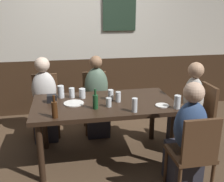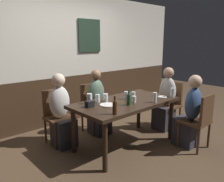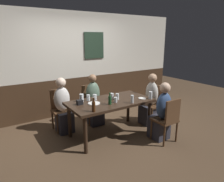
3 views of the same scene
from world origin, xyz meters
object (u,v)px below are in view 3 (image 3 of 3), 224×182
object	(u,v)px
chair_right_near	(168,118)
pint_glass_stout	(132,100)
person_mid_far	(94,103)
tumbler_short	(117,97)
person_head_east	(150,103)
plate_white_large	(94,103)
plate_white_small	(142,98)
chair_left_far	(61,107)
pint_glass_pale	(88,98)
dining_table	(110,105)
highball_clear	(95,98)
person_left_far	(63,109)
chair_mid_far	(91,101)
beer_bottle_green	(110,100)
chair_head_east	(155,102)
condiment_caddy	(80,102)
tumbler_water	(82,98)
beer_glass_half	(150,96)
beer_glass_tall	(116,100)
pint_glass_amber	(112,96)
person_right_near	(161,116)
beer_bottle_brown	(94,106)

from	to	relation	value
chair_right_near	pint_glass_stout	world-z (taller)	pint_glass_stout
person_mid_far	tumbler_short	world-z (taller)	person_mid_far
person_head_east	person_mid_far	size ratio (longest dim) A/B	1.01
plate_white_large	plate_white_small	size ratio (longest dim) A/B	1.53
chair_left_far	pint_glass_pale	bearing A→B (deg)	-59.06
dining_table	highball_clear	size ratio (longest dim) A/B	13.86
tumbler_short	plate_white_large	xyz separation A→B (m)	(-0.53, 0.03, -0.05)
person_left_far	pint_glass_stout	size ratio (longest dim) A/B	7.51
chair_mid_far	plate_white_large	xyz separation A→B (m)	(-0.36, -0.84, 0.25)
highball_clear	beer_bottle_green	xyz separation A→B (m)	(0.12, -0.38, 0.03)
chair_head_east	condiment_caddy	xyz separation A→B (m)	(-1.87, 0.12, 0.29)
dining_table	pint_glass_stout	distance (m)	0.47
plate_white_small	chair_right_near	bearing A→B (deg)	-80.44
person_head_east	tumbler_short	world-z (taller)	person_head_east
beer_bottle_green	highball_clear	bearing A→B (deg)	106.89
person_head_east	pint_glass_stout	size ratio (longest dim) A/B	7.58
person_left_far	condiment_caddy	distance (m)	0.65
chair_head_east	tumbler_water	size ratio (longest dim) A/B	5.70
beer_bottle_green	condiment_caddy	world-z (taller)	beer_bottle_green
beer_glass_half	plate_white_small	distance (m)	0.18
tumbler_short	beer_bottle_green	bearing A→B (deg)	-149.47
person_left_far	pint_glass_pale	distance (m)	0.66
pint_glass_pale	tumbler_water	bearing A→B (deg)	168.22
person_left_far	pint_glass_pale	size ratio (longest dim) A/B	9.29
dining_table	beer_glass_tall	size ratio (longest dim) A/B	16.22
chair_right_near	pint_glass_amber	size ratio (longest dim) A/B	7.04
beer_glass_half	person_right_near	bearing A→B (deg)	-94.97
chair_right_near	person_left_far	world-z (taller)	person_left_far
person_left_far	tumbler_short	size ratio (longest dim) A/B	9.49
beer_bottle_green	plate_white_large	xyz separation A→B (m)	(-0.23, 0.20, -0.08)
person_right_near	person_left_far	distance (m)	2.03
tumbler_short	plate_white_small	distance (m)	0.52
dining_table	beer_bottle_brown	bearing A→B (deg)	-147.90
pint_glass_amber	beer_bottle_brown	size ratio (longest dim) A/B	0.51
pint_glass_amber	chair_left_far	bearing A→B (deg)	137.02
person_left_far	condiment_caddy	xyz separation A→B (m)	(0.13, -0.57, 0.29)
beer_bottle_green	plate_white_large	size ratio (longest dim) A/B	0.98
beer_glass_tall	pint_glass_pale	size ratio (longest dim) A/B	0.82
tumbler_short	beer_bottle_brown	bearing A→B (deg)	-154.76
person_left_far	highball_clear	distance (m)	0.76
chair_head_east	person_right_near	size ratio (longest dim) A/B	0.76
chair_right_near	pint_glass_stout	bearing A→B (deg)	132.39
dining_table	person_left_far	world-z (taller)	person_left_far
pint_glass_stout	chair_right_near	bearing A→B (deg)	-47.61
person_mid_far	pint_glass_amber	world-z (taller)	person_mid_far
pint_glass_amber	condiment_caddy	size ratio (longest dim) A/B	1.14
pint_glass_amber	beer_bottle_green	world-z (taller)	beer_bottle_green
chair_head_east	beer_glass_tall	bearing A→B (deg)	-173.15
chair_right_near	person_left_far	distance (m)	2.15
tumbler_short	condiment_caddy	distance (m)	0.79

